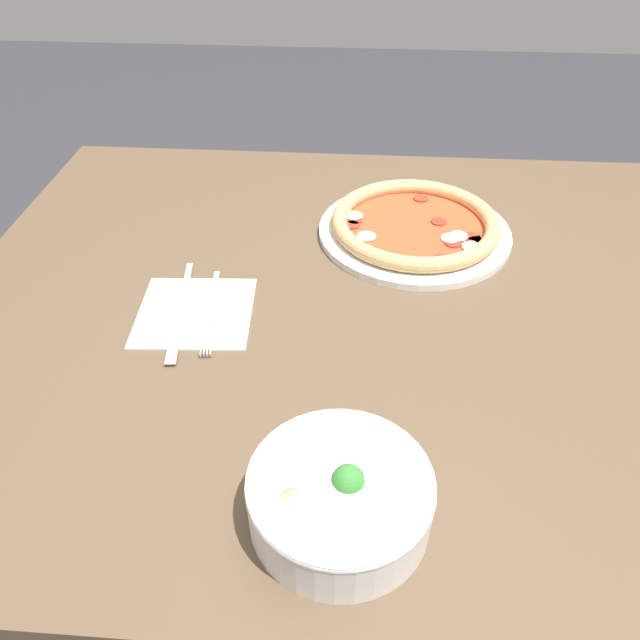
{
  "coord_description": "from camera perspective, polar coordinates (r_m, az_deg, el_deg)",
  "views": [
    {
      "loc": [
        0.07,
        0.73,
        1.33
      ],
      "look_at": [
        0.12,
        0.08,
        0.79
      ],
      "focal_mm": 35.0,
      "sensor_mm": 36.0,
      "label": 1
    }
  ],
  "objects": [
    {
      "name": "fork",
      "position": [
        0.9,
        -9.87,
        0.92
      ],
      "size": [
        0.03,
        0.19,
        0.0
      ],
      "rotation": [
        0.0,
        0.0,
        1.69
      ],
      "color": "silver",
      "rests_on": "napkin"
    },
    {
      "name": "napkin",
      "position": [
        0.91,
        -11.34,
        0.71
      ],
      "size": [
        0.17,
        0.17,
        0.0
      ],
      "color": "white",
      "rests_on": "dining_table"
    },
    {
      "name": "bowl",
      "position": [
        0.63,
        1.78,
        -15.76
      ],
      "size": [
        0.18,
        0.18,
        0.08
      ],
      "color": "white",
      "rests_on": "dining_table"
    },
    {
      "name": "pizza",
      "position": [
        1.06,
        8.67,
        8.48
      ],
      "size": [
        0.32,
        0.32,
        0.04
      ],
      "color": "white",
      "rests_on": "dining_table"
    },
    {
      "name": "ground_plane",
      "position": [
        1.52,
        5.05,
        -22.15
      ],
      "size": [
        8.0,
        8.0,
        0.0
      ],
      "primitive_type": "plane",
      "color": "#333338"
    },
    {
      "name": "dining_table",
      "position": [
        0.98,
        7.27,
        -2.82
      ],
      "size": [
        1.34,
        1.0,
        0.77
      ],
      "color": "brown",
      "rests_on": "ground_plane"
    },
    {
      "name": "knife",
      "position": [
        0.92,
        -12.51,
        1.32
      ],
      "size": [
        0.04,
        0.23,
        0.01
      ],
      "rotation": [
        0.0,
        0.0,
        1.69
      ],
      "color": "silver",
      "rests_on": "napkin"
    }
  ]
}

